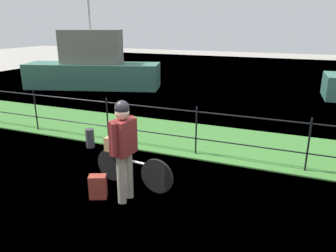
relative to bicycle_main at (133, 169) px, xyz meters
name	(u,v)px	position (x,y,z in m)	size (l,w,h in m)	color
ground_plane	(153,205)	(0.61, -0.46, -0.33)	(60.00, 60.00, 0.00)	gray
grass_strip	(207,140)	(0.61, 2.73, -0.31)	(27.00, 2.40, 0.03)	#38702D
harbor_water	(249,91)	(0.61, 9.42, -0.33)	(30.00, 30.00, 0.00)	#60849E
iron_fence	(196,127)	(0.61, 1.79, 0.32)	(18.04, 0.04, 1.10)	black
bicycle_main	(133,169)	(0.00, 0.00, 0.00)	(1.58, 0.25, 0.62)	black
wooden_crate	(116,144)	(-0.34, 0.04, 0.41)	(0.33, 0.27, 0.25)	#A87F51
terrier_dog	(116,133)	(-0.32, 0.04, 0.62)	(0.32, 0.17, 0.18)	silver
cyclist_person	(124,143)	(0.12, -0.47, 0.68)	(0.30, 0.54, 1.68)	gray
backpack_on_paving	(98,187)	(-0.34, -0.58, -0.13)	(0.28, 0.18, 0.40)	maroon
mooring_bollard	(90,138)	(-1.83, 1.29, -0.10)	(0.20, 0.20, 0.45)	#38383D
moored_boat_near	(93,67)	(-6.07, 7.54, 0.59)	(6.13, 3.28, 4.13)	#336656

